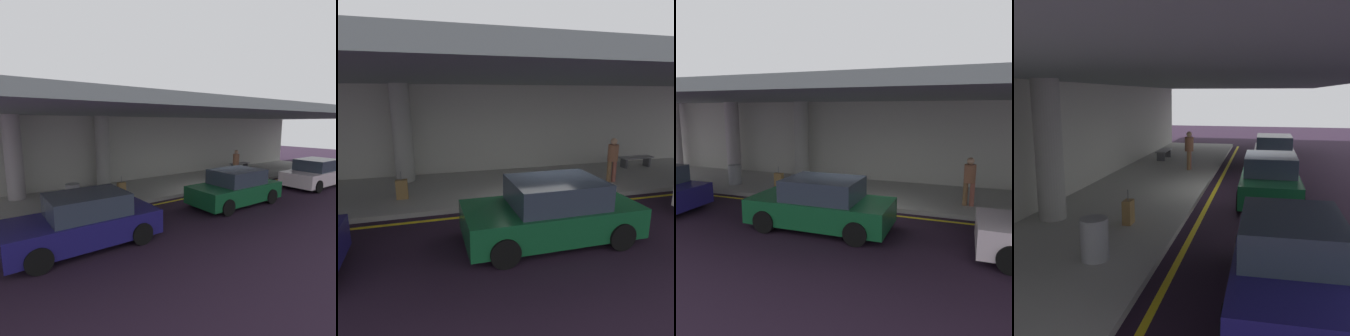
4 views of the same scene
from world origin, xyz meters
TOP-DOWN VIEW (x-y plane):
  - ground_plane at (0.00, 0.00)m, footprint 60.00×60.00m
  - sidewalk at (0.00, 3.10)m, footprint 26.00×4.20m
  - lane_stripe_yellow at (0.00, 0.66)m, footprint 26.00×0.14m
  - support_column_left_mid at (-8.00, 4.45)m, footprint 0.71×0.71m
  - support_column_center at (-4.00, 4.45)m, footprint 0.71×0.71m
  - ceiling_overhang at (0.00, 2.60)m, footprint 28.00×13.20m
  - terminal_back_wall at (0.00, 5.35)m, footprint 26.00×0.30m
  - car_dark_green at (-0.43, -1.23)m, footprint 4.10×1.92m
  - car_white at (5.81, -1.48)m, footprint 4.10×1.92m
  - car_navy at (-6.94, -1.48)m, footprint 4.10×1.92m
  - traveler_with_luggage at (3.57, 2.19)m, footprint 0.38×0.38m
  - suitcase_upright_primary at (-4.01, 2.32)m, footprint 0.36×0.22m
  - bench_metal at (6.10, 3.98)m, footprint 1.60×0.50m
  - trash_bin_steel at (-6.22, 2.24)m, footprint 0.56×0.56m

SIDE VIEW (x-z plane):
  - ground_plane at x=0.00m, z-range 0.00..0.00m
  - lane_stripe_yellow at x=0.00m, z-range 0.00..0.01m
  - sidewalk at x=0.00m, z-range 0.00..0.15m
  - suitcase_upright_primary at x=-4.01m, z-range 0.01..0.91m
  - bench_metal at x=6.10m, z-range 0.26..0.74m
  - trash_bin_steel at x=-6.22m, z-range 0.15..1.00m
  - car_dark_green at x=-0.43m, z-range -0.04..1.46m
  - car_white at x=5.81m, z-range -0.04..1.46m
  - car_navy at x=-6.94m, z-range -0.04..1.46m
  - traveler_with_luggage at x=3.57m, z-range 0.27..1.95m
  - terminal_back_wall at x=0.00m, z-range 0.00..3.80m
  - support_column_left_mid at x=-8.00m, z-range 0.15..3.80m
  - support_column_center at x=-4.00m, z-range 0.15..3.80m
  - ceiling_overhang at x=0.00m, z-range 3.80..4.10m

